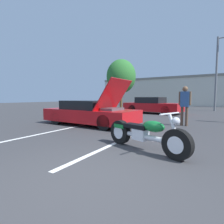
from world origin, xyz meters
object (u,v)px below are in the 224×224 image
(tree_background, at_px, (121,77))
(parked_car_left_row, at_px, (152,106))
(light_pole, at_px, (218,70))
(motorcycle, at_px, (144,134))
(spectator_midground, at_px, (185,102))
(show_car_hood_open, at_px, (91,113))

(tree_background, relative_size, parked_car_left_row, 1.25)
(tree_background, bearing_deg, light_pole, 0.05)
(parked_car_left_row, bearing_deg, tree_background, 143.70)
(motorcycle, height_order, spectator_midground, spectator_midground)
(show_car_hood_open, xyz_separation_m, spectator_midground, (3.80, 1.90, 0.50))
(tree_background, height_order, motorcycle, tree_background)
(light_pole, height_order, motorcycle, light_pole)
(light_pole, relative_size, parked_car_left_row, 1.46)
(parked_car_left_row, bearing_deg, spectator_midground, -52.25)
(light_pole, relative_size, spectator_midground, 3.83)
(tree_background, distance_m, spectator_midground, 14.06)
(parked_car_left_row, xyz_separation_m, spectator_midground, (3.19, -5.35, 0.44))
(show_car_hood_open, height_order, spectator_midground, show_car_hood_open)
(parked_car_left_row, bearing_deg, light_pole, 57.14)
(tree_background, distance_m, show_car_hood_open, 13.86)
(light_pole, xyz_separation_m, show_car_hood_open, (-5.01, -12.53, -3.20))
(tree_background, relative_size, spectator_midground, 3.30)
(light_pole, xyz_separation_m, parked_car_left_row, (-4.40, -5.28, -3.14))
(parked_car_left_row, relative_size, spectator_midground, 2.63)
(light_pole, distance_m, spectator_midground, 11.04)
(show_car_hood_open, height_order, parked_car_left_row, show_car_hood_open)
(light_pole, height_order, tree_background, light_pole)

